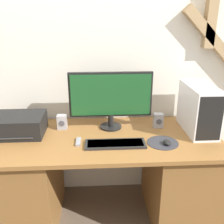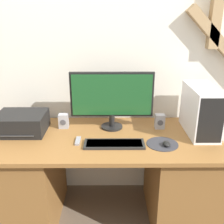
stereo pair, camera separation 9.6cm
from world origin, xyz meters
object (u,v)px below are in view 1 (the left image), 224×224
at_px(keyboard, 115,144).
at_px(computer_tower, 199,109).
at_px(speaker_right, 158,120).
at_px(monitor, 111,97).
at_px(mouse, 167,142).
at_px(printer, 20,125).
at_px(remote_control, 78,142).
at_px(speaker_left, 62,122).

relative_size(keyboard, computer_tower, 0.97).
bearing_deg(speaker_right, computer_tower, -15.58).
bearing_deg(monitor, mouse, -40.68).
relative_size(monitor, keyboard, 1.53).
relative_size(mouse, printer, 0.20).
distance_m(monitor, keyboard, 0.40).
xyz_separation_m(printer, remote_control, (0.46, -0.18, -0.07)).
distance_m(computer_tower, printer, 1.40).
height_order(computer_tower, speaker_left, computer_tower).
height_order(monitor, keyboard, monitor).
distance_m(monitor, remote_control, 0.44).
height_order(monitor, speaker_left, monitor).
xyz_separation_m(monitor, speaker_right, (0.39, -0.02, -0.20)).
bearing_deg(mouse, monitor, 139.32).
bearing_deg(monitor, computer_tower, -8.27).
bearing_deg(mouse, speaker_right, 89.18).
relative_size(mouse, computer_tower, 0.17).
bearing_deg(printer, keyboard, -17.96).
xyz_separation_m(speaker_right, remote_control, (-0.64, -0.24, -0.05)).
relative_size(mouse, speaker_left, 0.64).
bearing_deg(speaker_left, remote_control, -60.59).
bearing_deg(remote_control, keyboard, -11.35).
bearing_deg(speaker_right, keyboard, -141.65).
xyz_separation_m(computer_tower, speaker_left, (-1.08, 0.10, -0.13)).
relative_size(computer_tower, printer, 1.17).
height_order(mouse, speaker_left, speaker_left).
bearing_deg(remote_control, monitor, 46.04).
relative_size(computer_tower, speaker_right, 3.74).
height_order(computer_tower, remote_control, computer_tower).
distance_m(monitor, speaker_left, 0.44).
bearing_deg(computer_tower, speaker_right, 164.42).
height_order(keyboard, remote_control, keyboard).
xyz_separation_m(mouse, speaker_left, (-0.78, 0.33, 0.04)).
bearing_deg(speaker_left, computer_tower, -5.05).
bearing_deg(remote_control, computer_tower, 9.73).
distance_m(keyboard, speaker_right, 0.48).
height_order(keyboard, speaker_left, speaker_left).
bearing_deg(computer_tower, printer, 179.09).
xyz_separation_m(monitor, mouse, (0.38, -0.33, -0.24)).
distance_m(mouse, speaker_left, 0.84).
xyz_separation_m(speaker_left, speaker_right, (0.78, -0.01, 0.00)).
relative_size(printer, remote_control, 3.18).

